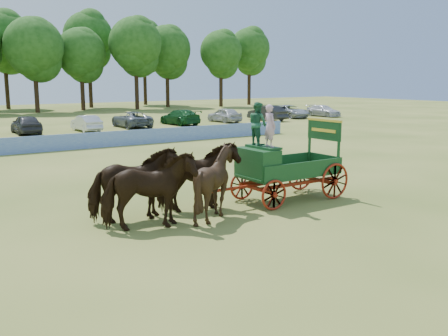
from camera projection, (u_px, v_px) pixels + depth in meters
ground at (340, 189)px, 20.82m from camera, size 160.00×160.00×0.00m
horse_lead_left at (148, 191)px, 15.09m from camera, size 3.06×1.94×2.39m
horse_lead_right at (134, 185)px, 15.99m from camera, size 2.97×1.63×2.39m
horse_wheel_left at (215, 182)px, 16.41m from camera, size 2.45×2.25×2.40m
horse_wheel_right at (198, 177)px, 17.31m from camera, size 2.95×1.57×2.39m
farm_dray at (273, 159)px, 18.44m from camera, size 6.00×2.00×3.72m
sponsor_banner at (138, 137)px, 34.87m from camera, size 26.00×0.08×1.05m
parked_cars at (112, 120)px, 46.12m from camera, size 57.16×6.84×1.62m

